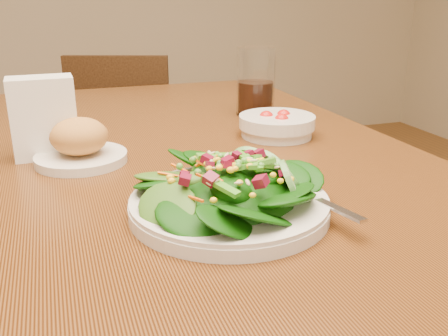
{
  "coord_description": "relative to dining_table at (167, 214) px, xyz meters",
  "views": [
    {
      "loc": [
        -0.17,
        -0.79,
        1.02
      ],
      "look_at": [
        0.03,
        -0.22,
        0.81
      ],
      "focal_mm": 40.0,
      "sensor_mm": 36.0,
      "label": 1
    }
  ],
  "objects": [
    {
      "name": "dining_table",
      "position": [
        0.0,
        0.0,
        0.0
      ],
      "size": [
        0.9,
        1.4,
        0.75
      ],
      "color": "brown",
      "rests_on": "ground_plane"
    },
    {
      "name": "chair_far",
      "position": [
        0.08,
        1.05,
        -0.22
      ],
      "size": [
        0.48,
        0.48,
        0.81
      ],
      "rotation": [
        0.0,
        0.0,
        2.79
      ],
      "color": "#3E2612",
      "rests_on": "ground_plane"
    },
    {
      "name": "salad_plate",
      "position": [
        0.04,
        -0.24,
        0.13
      ],
      "size": [
        0.26,
        0.26,
        0.07
      ],
      "rotation": [
        0.0,
        0.0,
        -0.01
      ],
      "color": "silver",
      "rests_on": "dining_table"
    },
    {
      "name": "bread_plate",
      "position": [
        -0.13,
        0.03,
        0.13
      ],
      "size": [
        0.15,
        0.15,
        0.08
      ],
      "color": "silver",
      "rests_on": "dining_table"
    },
    {
      "name": "tomato_bowl",
      "position": [
        0.24,
        0.07,
        0.12
      ],
      "size": [
        0.15,
        0.15,
        0.05
      ],
      "color": "silver",
      "rests_on": "dining_table"
    },
    {
      "name": "drinking_glass",
      "position": [
        0.27,
        0.25,
        0.17
      ],
      "size": [
        0.09,
        0.09,
        0.15
      ],
      "color": "silver",
      "rests_on": "dining_table"
    },
    {
      "name": "napkin_holder",
      "position": [
        -0.19,
        0.09,
        0.17
      ],
      "size": [
        0.11,
        0.06,
        0.14
      ],
      "rotation": [
        0.0,
        0.0,
        0.03
      ],
      "color": "white",
      "rests_on": "dining_table"
    }
  ]
}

